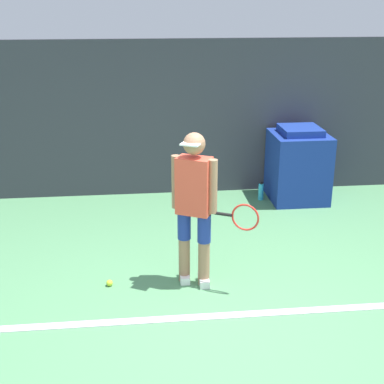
{
  "coord_description": "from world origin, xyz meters",
  "views": [
    {
      "loc": [
        -0.77,
        -4.15,
        2.86
      ],
      "look_at": [
        -0.21,
        1.04,
        0.95
      ],
      "focal_mm": 50.0,
      "sensor_mm": 36.0,
      "label": 1
    }
  ],
  "objects_px": {
    "tennis_ball": "(110,283)",
    "tennis_player": "(195,203)",
    "covered_chair": "(298,165)",
    "water_bottle": "(261,192)"
  },
  "relations": [
    {
      "from": "covered_chair",
      "to": "tennis_player",
      "type": "bearing_deg",
      "value": -127.56
    },
    {
      "from": "tennis_player",
      "to": "tennis_ball",
      "type": "bearing_deg",
      "value": -153.76
    },
    {
      "from": "covered_chair",
      "to": "water_bottle",
      "type": "bearing_deg",
      "value": 178.75
    },
    {
      "from": "covered_chair",
      "to": "water_bottle",
      "type": "relative_size",
      "value": 4.02
    },
    {
      "from": "tennis_player",
      "to": "covered_chair",
      "type": "bearing_deg",
      "value": 79.84
    },
    {
      "from": "tennis_player",
      "to": "water_bottle",
      "type": "relative_size",
      "value": 5.96
    },
    {
      "from": "tennis_ball",
      "to": "water_bottle",
      "type": "xyz_separation_m",
      "value": [
        2.16,
        2.32,
        0.09
      ]
    },
    {
      "from": "tennis_ball",
      "to": "tennis_player",
      "type": "bearing_deg",
      "value": -1.16
    },
    {
      "from": "tennis_player",
      "to": "tennis_ball",
      "type": "xyz_separation_m",
      "value": [
        -0.9,
        0.02,
        -0.87
      ]
    },
    {
      "from": "tennis_player",
      "to": "covered_chair",
      "type": "height_order",
      "value": "tennis_player"
    }
  ]
}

